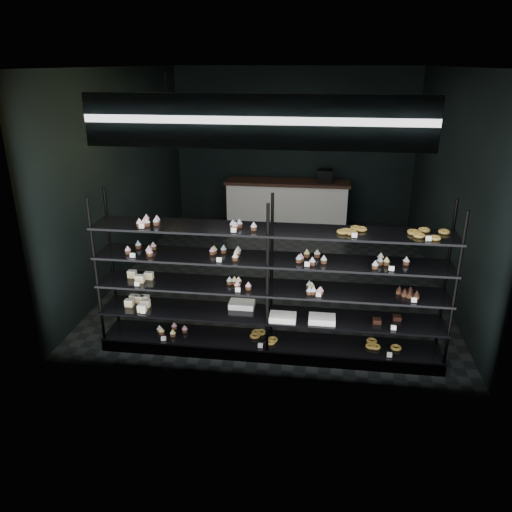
# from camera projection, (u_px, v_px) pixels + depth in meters

# --- Properties ---
(room) EXTENTS (5.01, 6.01, 3.20)m
(room) POSITION_uv_depth(u_px,v_px,m) (281.00, 177.00, 7.71)
(room) COLOR black
(room) RESTS_ON ground
(display_shelf) EXTENTS (4.00, 0.50, 1.91)m
(display_shelf) POSITION_uv_depth(u_px,v_px,m) (267.00, 305.00, 5.79)
(display_shelf) COLOR black
(display_shelf) RESTS_ON room
(signage) EXTENTS (3.30, 0.05, 0.50)m
(signage) POSITION_uv_depth(u_px,v_px,m) (255.00, 122.00, 4.59)
(signage) COLOR #0E0C3E
(signage) RESTS_ON room
(pendant_lamp) EXTENTS (0.31, 0.31, 0.89)m
(pendant_lamp) POSITION_uv_depth(u_px,v_px,m) (168.00, 131.00, 6.28)
(pendant_lamp) COLOR black
(pendant_lamp) RESTS_ON room
(service_counter) EXTENTS (2.56, 0.65, 1.23)m
(service_counter) POSITION_uv_depth(u_px,v_px,m) (288.00, 203.00, 10.42)
(service_counter) COLOR silver
(service_counter) RESTS_ON room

